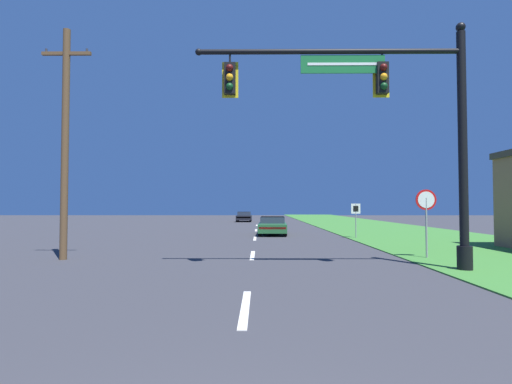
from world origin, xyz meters
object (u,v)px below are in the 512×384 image
(signal_mast, at_px, (396,120))
(utility_pole_near, at_px, (65,139))
(far_car, at_px, (244,217))
(stop_sign, at_px, (426,208))
(car_ahead, at_px, (272,226))
(route_sign_post, at_px, (356,213))

(signal_mast, height_order, utility_pole_near, utility_pole_near)
(far_car, height_order, stop_sign, stop_sign)
(car_ahead, relative_size, utility_pole_near, 0.56)
(far_car, bearing_deg, utility_pole_near, -98.49)
(car_ahead, height_order, far_car, same)
(signal_mast, relative_size, car_ahead, 1.75)
(utility_pole_near, bearing_deg, far_car, 81.51)
(far_car, distance_m, stop_sign, 35.36)
(far_car, height_order, route_sign_post, route_sign_post)
(signal_mast, distance_m, route_sign_post, 12.45)
(car_ahead, bearing_deg, utility_pole_near, -122.24)
(car_ahead, relative_size, stop_sign, 1.90)
(stop_sign, bearing_deg, far_car, 103.15)
(far_car, bearing_deg, route_sign_post, -73.08)
(route_sign_post, bearing_deg, stop_sign, -87.67)
(far_car, relative_size, utility_pole_near, 0.54)
(signal_mast, relative_size, far_car, 1.82)
(car_ahead, height_order, stop_sign, stop_sign)
(far_car, bearing_deg, signal_mast, -80.80)
(utility_pole_near, bearing_deg, car_ahead, 57.76)
(car_ahead, relative_size, far_car, 1.04)
(car_ahead, distance_m, far_car, 22.33)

